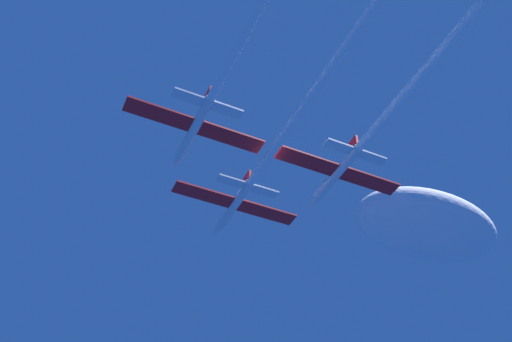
% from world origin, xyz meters
% --- Properties ---
extents(jet_lead, '(19.24, 48.69, 3.19)m').
position_xyz_m(jet_lead, '(0.52, -11.53, -0.91)').
color(jet_lead, white).
extents(jet_left_wing, '(19.24, 50.76, 3.19)m').
position_xyz_m(jet_left_wing, '(-10.15, -23.59, 0.48)').
color(jet_left_wing, white).
extents(jet_right_wing, '(19.24, 48.20, 3.19)m').
position_xyz_m(jet_right_wing, '(11.29, -23.25, -0.08)').
color(jet_right_wing, white).
extents(cloud_wispy, '(35.58, 19.57, 12.45)m').
position_xyz_m(cloud_wispy, '(54.70, 17.59, 23.94)').
color(cloud_wispy, white).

